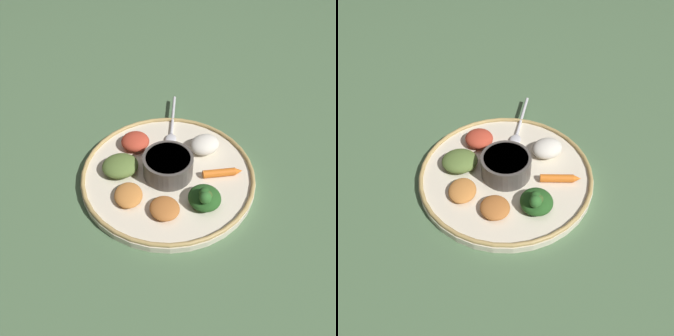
{
  "view_description": "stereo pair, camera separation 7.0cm",
  "coord_description": "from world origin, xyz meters",
  "views": [
    {
      "loc": [
        0.28,
        0.4,
        0.53
      ],
      "look_at": [
        0.0,
        0.0,
        0.03
      ],
      "focal_mm": 38.54,
      "sensor_mm": 36.0,
      "label": 1
    },
    {
      "loc": [
        0.22,
        0.44,
        0.53
      ],
      "look_at": [
        0.0,
        0.0,
        0.03
      ],
      "focal_mm": 38.54,
      "sensor_mm": 36.0,
      "label": 2
    }
  ],
  "objects": [
    {
      "name": "mound_berbere_red",
      "position": [
        0.01,
        -0.1,
        0.03
      ],
      "size": [
        0.08,
        0.08,
        0.03
      ],
      "primitive_type": "ellipsoid",
      "rotation": [
        0.0,
        0.0,
        3.97
      ],
      "color": "#B73D28",
      "rests_on": "platter"
    },
    {
      "name": "greens_pile",
      "position": [
        -0.01,
        0.1,
        0.03
      ],
      "size": [
        0.07,
        0.07,
        0.05
      ],
      "color": "#23511E",
      "rests_on": "platter"
    },
    {
      "name": "mound_rice_white",
      "position": [
        -0.1,
        -0.01,
        0.03
      ],
      "size": [
        0.06,
        0.06,
        0.03
      ],
      "primitive_type": "ellipsoid",
      "rotation": [
        0.0,
        0.0,
        6.26
      ],
      "color": "silver",
      "rests_on": "platter"
    },
    {
      "name": "platter",
      "position": [
        0.0,
        0.0,
        0.01
      ],
      "size": [
        0.34,
        0.34,
        0.01
      ],
      "primitive_type": "cylinder",
      "color": "beige",
      "rests_on": "ground_plane"
    },
    {
      "name": "mound_chickpea",
      "position": [
        0.06,
        0.07,
        0.02
      ],
      "size": [
        0.06,
        0.06,
        0.02
      ],
      "primitive_type": "ellipsoid",
      "rotation": [
        0.0,
        0.0,
        1.5
      ],
      "color": "#B2662D",
      "rests_on": "platter"
    },
    {
      "name": "center_bowl",
      "position": [
        0.0,
        0.0,
        0.04
      ],
      "size": [
        0.1,
        0.1,
        0.04
      ],
      "color": "#4C4742",
      "rests_on": "platter"
    },
    {
      "name": "platter_rim",
      "position": [
        0.0,
        0.0,
        0.02
      ],
      "size": [
        0.34,
        0.34,
        0.01
      ],
      "primitive_type": "torus",
      "color": "tan",
      "rests_on": "platter"
    },
    {
      "name": "carrot_near_spoon",
      "position": [
        -0.08,
        0.07,
        0.02
      ],
      "size": [
        0.08,
        0.05,
        0.02
      ],
      "color": "orange",
      "rests_on": "platter"
    },
    {
      "name": "ground_plane",
      "position": [
        0.0,
        0.0,
        0.0
      ],
      "size": [
        2.4,
        2.4,
        0.0
      ],
      "primitive_type": "plane",
      "color": "#4C6B47"
    },
    {
      "name": "mound_squash",
      "position": [
        0.1,
        0.01,
        0.02
      ],
      "size": [
        0.07,
        0.08,
        0.02
      ],
      "primitive_type": "ellipsoid",
      "rotation": [
        0.0,
        0.0,
        1.13
      ],
      "color": "#C67A38",
      "rests_on": "platter"
    },
    {
      "name": "spoon",
      "position": [
        -0.09,
        -0.11,
        0.02
      ],
      "size": [
        0.12,
        0.15,
        0.01
      ],
      "color": "silver",
      "rests_on": "platter"
    },
    {
      "name": "mound_collards",
      "position": [
        0.07,
        -0.06,
        0.03
      ],
      "size": [
        0.09,
        0.09,
        0.03
      ],
      "primitive_type": "ellipsoid",
      "rotation": [
        0.0,
        0.0,
        2.8
      ],
      "color": "#567033",
      "rests_on": "platter"
    }
  ]
}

